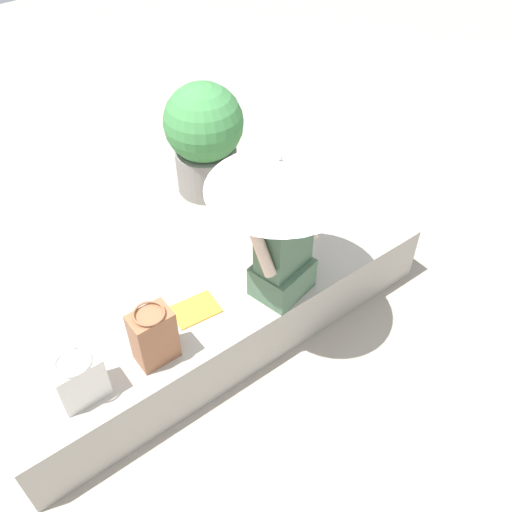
% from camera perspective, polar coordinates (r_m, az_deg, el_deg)
% --- Properties ---
extents(ground_plane, '(14.00, 14.00, 0.00)m').
position_cam_1_polar(ground_plane, '(3.79, -2.46, -9.11)').
color(ground_plane, '#9E9384').
extents(stone_bench, '(2.89, 0.54, 0.43)m').
position_cam_1_polar(stone_bench, '(3.62, -2.56, -7.08)').
color(stone_bench, '#A8A093').
rests_on(stone_bench, ground).
extents(person_seated, '(0.50, 0.35, 0.90)m').
position_cam_1_polar(person_seated, '(3.26, 2.82, 1.20)').
color(person_seated, '#47664C').
rests_on(person_seated, stone_bench).
extents(parasol, '(0.81, 0.81, 0.99)m').
position_cam_1_polar(parasol, '(2.97, 2.41, 8.30)').
color(parasol, '#B7B7BC').
rests_on(parasol, stone_bench).
extents(handbag_black, '(0.25, 0.19, 0.31)m').
position_cam_1_polar(handbag_black, '(3.08, -17.56, -11.82)').
color(handbag_black, silver).
rests_on(handbag_black, stone_bench).
extents(tote_bag_canvas, '(0.23, 0.17, 0.38)m').
position_cam_1_polar(tote_bag_canvas, '(3.11, -10.38, -8.01)').
color(tote_bag_canvas, brown).
rests_on(tote_bag_canvas, stone_bench).
extents(magazine, '(0.30, 0.23, 0.01)m').
position_cam_1_polar(magazine, '(3.43, -6.22, -5.45)').
color(magazine, gold).
rests_on(magazine, stone_bench).
extents(planter_near, '(0.66, 0.66, 0.98)m').
position_cam_1_polar(planter_near, '(4.74, -5.27, 12.06)').
color(planter_near, gray).
rests_on(planter_near, ground).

